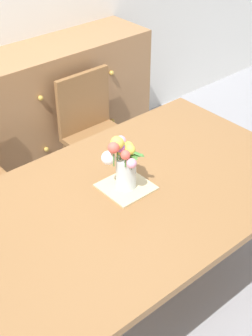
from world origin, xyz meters
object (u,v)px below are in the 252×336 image
object	(u,v)px
dining_table	(132,204)
chair_right	(94,129)
dresser	(62,109)
flower_vase	(123,160)

from	to	relation	value
dining_table	chair_right	world-z (taller)	chair_right
dresser	flower_vase	bearing A→B (deg)	-110.39
chair_right	dresser	bearing A→B (deg)	-91.91
dining_table	dresser	world-z (taller)	dresser
dresser	flower_vase	distance (m)	1.41
chair_right	flower_vase	world-z (taller)	flower_vase
dining_table	chair_right	bearing A→B (deg)	63.70
dining_table	chair_right	size ratio (longest dim) A/B	2.09
chair_right	flower_vase	xyz separation A→B (m)	(-0.46, -0.84, 0.38)
chair_right	dresser	size ratio (longest dim) A/B	0.64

